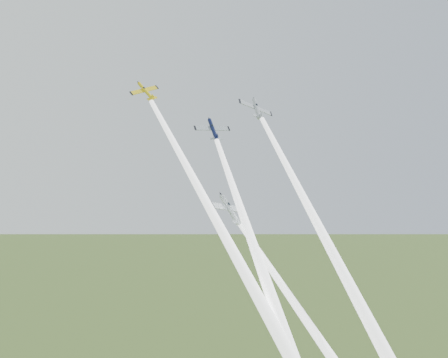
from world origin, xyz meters
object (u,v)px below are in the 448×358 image
plane_yellow (146,91)px  plane_navy (213,129)px  plane_silver_right (257,109)px  plane_silver_low (230,209)px

plane_yellow → plane_navy: size_ratio=0.86×
plane_silver_right → plane_silver_low: plane_silver_right is taller
plane_silver_right → plane_navy: bearing=176.2°
plane_yellow → plane_silver_low: bearing=-74.2°
plane_silver_right → plane_silver_low: 26.24m
plane_yellow → plane_silver_low: 31.21m
plane_yellow → plane_silver_right: (21.85, -6.81, -3.05)m
plane_navy → plane_silver_right: 10.87m
plane_yellow → plane_silver_right: size_ratio=0.80×
plane_navy → plane_silver_low: plane_navy is taller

